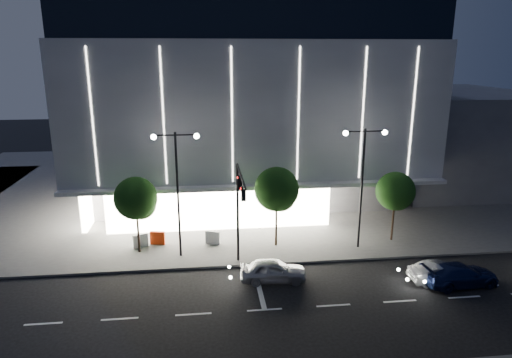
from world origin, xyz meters
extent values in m
plane|color=black|center=(0.00, 0.00, 0.00)|extent=(160.00, 160.00, 0.00)
cube|color=#474747|center=(5.00, 24.00, 0.07)|extent=(70.00, 40.00, 0.15)
cube|color=#4C4C51|center=(3.00, 24.00, 2.00)|extent=(28.00, 21.00, 4.00)
cube|color=gray|center=(3.00, 22.00, 9.50)|extent=(30.00, 25.00, 11.00)
cube|color=black|center=(3.00, 22.00, 16.50)|extent=(29.40, 24.50, 3.00)
cube|color=white|center=(0.00, 10.70, 2.00)|extent=(18.00, 0.40, 3.60)
cube|color=white|center=(-10.80, 16.00, 2.00)|extent=(0.40, 10.00, 3.60)
cube|color=gray|center=(3.00, 9.70, 4.10)|extent=(30.00, 2.00, 0.30)
cube|color=white|center=(3.00, 9.48, 9.50)|extent=(24.00, 0.06, 10.00)
cube|color=#4C4C51|center=(26.00, 24.00, 5.00)|extent=(16.00, 20.00, 10.00)
cylinder|color=black|center=(1.00, 4.80, 3.50)|extent=(0.18, 0.18, 7.00)
cylinder|color=black|center=(1.00, 1.90, 7.00)|extent=(0.14, 5.80, 0.14)
cube|color=black|center=(1.00, 2.60, 6.40)|extent=(0.28, 0.18, 0.85)
cube|color=black|center=(1.00, 0.20, 6.40)|extent=(0.28, 0.18, 0.85)
sphere|color=#FF0C0C|center=(0.88, 2.60, 6.70)|extent=(0.14, 0.14, 0.14)
cylinder|color=black|center=(-3.00, 6.00, 4.50)|extent=(0.16, 0.16, 9.00)
cylinder|color=black|center=(-3.70, 6.00, 8.80)|extent=(1.40, 0.10, 0.10)
cylinder|color=black|center=(-2.30, 6.00, 8.80)|extent=(1.40, 0.10, 0.10)
sphere|color=white|center=(-4.40, 6.00, 8.70)|extent=(0.36, 0.36, 0.36)
sphere|color=white|center=(-1.60, 6.00, 8.70)|extent=(0.36, 0.36, 0.36)
cylinder|color=black|center=(10.00, 6.00, 4.50)|extent=(0.16, 0.16, 9.00)
cylinder|color=black|center=(9.30, 6.00, 8.80)|extent=(1.40, 0.10, 0.10)
cylinder|color=black|center=(10.70, 6.00, 8.80)|extent=(1.40, 0.10, 0.10)
sphere|color=white|center=(8.60, 6.00, 8.70)|extent=(0.36, 0.36, 0.36)
sphere|color=white|center=(11.40, 6.00, 8.70)|extent=(0.36, 0.36, 0.36)
cylinder|color=black|center=(-6.00, 7.00, 1.89)|extent=(0.16, 0.16, 3.78)
sphere|color=black|center=(-6.00, 7.00, 4.21)|extent=(3.02, 3.02, 3.02)
sphere|color=black|center=(-5.70, 7.20, 3.67)|extent=(2.16, 2.16, 2.16)
sphere|color=black|center=(-6.25, 6.85, 3.89)|extent=(1.94, 1.94, 1.94)
cylinder|color=black|center=(4.00, 7.00, 2.03)|extent=(0.16, 0.16, 4.06)
sphere|color=black|center=(4.00, 7.00, 4.52)|extent=(3.25, 3.25, 3.25)
sphere|color=black|center=(4.30, 7.20, 3.94)|extent=(2.32, 2.32, 2.32)
sphere|color=black|center=(3.75, 6.85, 4.18)|extent=(2.09, 2.09, 2.09)
cylinder|color=black|center=(13.00, 7.00, 1.82)|extent=(0.16, 0.16, 3.64)
sphere|color=black|center=(13.00, 7.00, 4.06)|extent=(2.91, 2.91, 2.91)
sphere|color=black|center=(13.30, 7.20, 3.54)|extent=(2.08, 2.08, 2.08)
sphere|color=black|center=(12.75, 6.85, 3.74)|extent=(1.87, 1.87, 1.87)
imported|color=#9EA0A6|center=(3.00, 1.81, 0.72)|extent=(4.34, 2.01, 1.44)
imported|color=#9B9FA2|center=(13.46, 0.40, 0.65)|extent=(3.97, 1.43, 1.30)
imported|color=#131D49|center=(14.50, -0.05, 0.70)|extent=(4.95, 2.33, 1.40)
cube|color=red|center=(-4.80, 8.20, 0.65)|extent=(1.13, 0.46, 1.00)
cube|color=white|center=(-6.01, 7.84, 0.65)|extent=(1.11, 0.68, 1.00)
cube|color=silver|center=(-0.69, 7.83, 0.65)|extent=(1.12, 0.60, 1.00)
camera|label=1|loc=(-1.12, -24.17, 14.05)|focal=32.00mm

